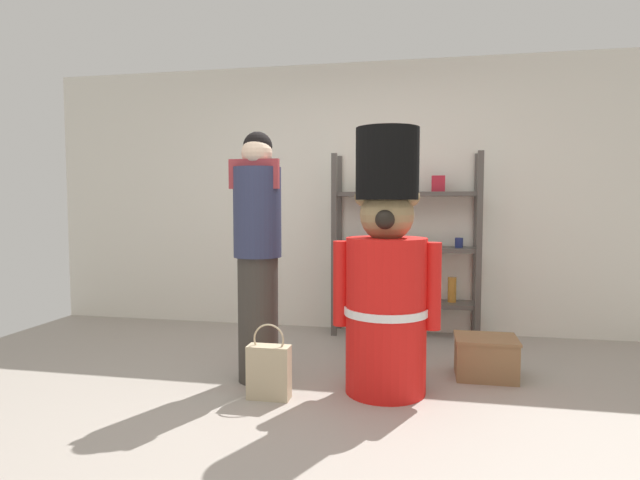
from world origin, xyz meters
TOP-DOWN VIEW (x-y plane):
  - ground_plane at (0.00, 0.00)m, footprint 6.40×6.40m
  - back_wall at (0.00, 2.20)m, footprint 6.40×0.12m
  - merchandise_shelf at (0.47, 1.98)m, footprint 1.35×0.35m
  - teddy_bear_guard at (0.41, 0.43)m, footprint 0.70×0.55m
  - person_shopper at (-0.48, 0.48)m, footprint 0.35×0.33m
  - shopping_bag at (-0.31, 0.16)m, footprint 0.27×0.12m
  - display_crate at (1.09, 0.86)m, footprint 0.43×0.36m

SIDE VIEW (x-z plane):
  - ground_plane at x=0.00m, z-range 0.00..0.00m
  - display_crate at x=1.09m, z-range 0.00..0.29m
  - shopping_bag at x=-0.31m, z-range -0.06..0.42m
  - teddy_bear_guard at x=0.41m, z-range -0.10..1.63m
  - merchandise_shelf at x=0.47m, z-range -0.01..1.69m
  - person_shopper at x=-0.48m, z-range 0.04..1.78m
  - back_wall at x=0.00m, z-range 0.00..2.60m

